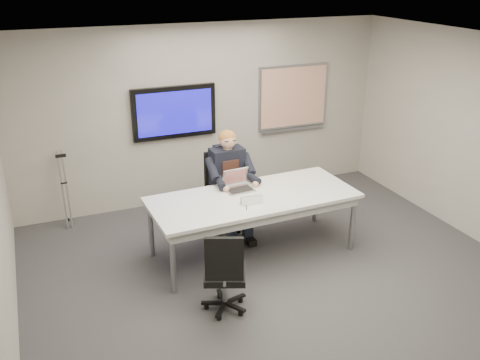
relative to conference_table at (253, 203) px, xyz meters
name	(u,v)px	position (x,y,z in m)	size (l,w,h in m)	color
floor	(289,290)	(0.04, -1.00, -0.73)	(6.00, 6.00, 0.02)	#38383B
ceiling	(299,51)	(0.04, -1.00, 2.07)	(6.00, 6.00, 0.02)	silver
wall_back	(204,114)	(0.04, 2.00, 0.67)	(6.00, 0.02, 2.80)	#A39E93
conference_table	(253,203)	(0.00, 0.00, 0.00)	(2.72, 1.21, 0.83)	white
tv_display	(174,112)	(-0.46, 1.95, 0.77)	(1.30, 0.09, 0.80)	black
whiteboard	(293,98)	(1.59, 1.97, 0.80)	(1.25, 0.08, 1.10)	#93959B
office_chair_far	(225,204)	(-0.06, 0.86, -0.38)	(0.59, 0.59, 1.13)	black
office_chair_near	(225,287)	(-0.81, -1.08, -0.41)	(0.63, 0.63, 1.02)	black
seated_person	(232,195)	(-0.06, 0.58, -0.13)	(0.47, 0.81, 1.50)	#1C222E
crutch	(64,188)	(-2.20, 1.79, -0.14)	(0.16, 0.34, 1.18)	#96989D
laptop	(238,184)	(-0.10, 0.29, 0.16)	(0.39, 0.37, 0.26)	#ACACAF
name_tent	(252,200)	(-0.12, -0.21, 0.15)	(0.28, 0.08, 0.11)	white
pen	(246,207)	(-0.22, -0.29, 0.10)	(0.01, 0.01, 0.14)	black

